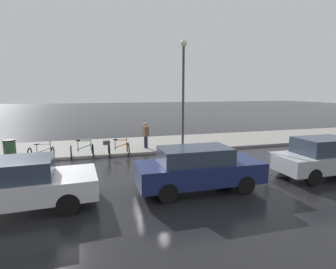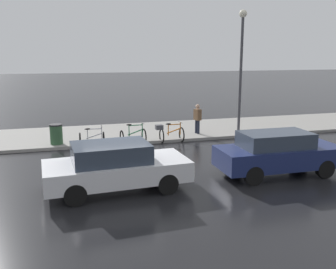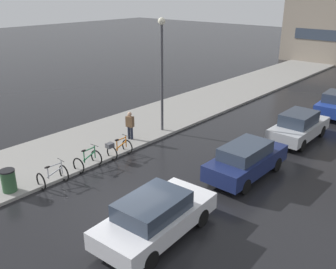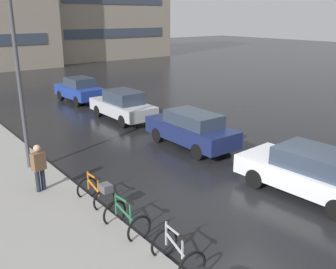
{
  "view_description": "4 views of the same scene",
  "coord_description": "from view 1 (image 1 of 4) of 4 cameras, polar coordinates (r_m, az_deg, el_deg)",
  "views": [
    {
      "loc": [
        10.11,
        1.8,
        3.42
      ],
      "look_at": [
        -1.97,
        5.26,
        1.33
      ],
      "focal_mm": 28.0,
      "sensor_mm": 36.0,
      "label": 1
    },
    {
      "loc": [
        13.05,
        -1.89,
        4.18
      ],
      "look_at": [
        0.66,
        1.62,
        1.37
      ],
      "focal_mm": 40.0,
      "sensor_mm": 36.0,
      "label": 2
    },
    {
      "loc": [
        9.05,
        -7.9,
        7.61
      ],
      "look_at": [
        -1.26,
        3.87,
        1.5
      ],
      "focal_mm": 40.0,
      "sensor_mm": 36.0,
      "label": 3
    },
    {
      "loc": [
        -8.0,
        -6.13,
        5.36
      ],
      "look_at": [
        -0.69,
        3.31,
        1.55
      ],
      "focal_mm": 40.0,
      "sensor_mm": 36.0,
      "label": 4
    }
  ],
  "objects": [
    {
      "name": "ground_plane",
      "position": [
        10.82,
        -25.05,
        -9.91
      ],
      "size": [
        140.0,
        140.0,
        0.0
      ],
      "primitive_type": "plane",
      "color": "black"
    },
    {
      "name": "sidewalk_kerb",
      "position": [
        18.39,
        10.8,
        -1.25
      ],
      "size": [
        4.8,
        60.0,
        0.14
      ],
      "primitive_type": "cube",
      "color": "gray",
      "rests_on": "ground"
    },
    {
      "name": "bicycle_nearest",
      "position": [
        14.22,
        -25.86,
        -3.79
      ],
      "size": [
        0.8,
        1.14,
        1.01
      ],
      "color": "black",
      "rests_on": "ground"
    },
    {
      "name": "car_navy",
      "position": [
        9.17,
        6.62,
        -7.28
      ],
      "size": [
        1.74,
        4.35,
        1.53
      ],
      "color": "navy",
      "rests_on": "ground"
    },
    {
      "name": "trash_bin",
      "position": [
        15.17,
        -31.19,
        -2.95
      ],
      "size": [
        0.58,
        0.58,
        1.05
      ],
      "color": "#2D5133",
      "rests_on": "ground"
    },
    {
      "name": "car_white",
      "position": [
        8.85,
        -30.22,
        -9.32
      ],
      "size": [
        2.16,
        4.5,
        1.5
      ],
      "color": "silver",
      "rests_on": "ground"
    },
    {
      "name": "car_silver",
      "position": [
        12.34,
        30.95,
        -4.24
      ],
      "size": [
        1.75,
        4.28,
        1.59
      ],
      "color": "#B2B5BA",
      "rests_on": "ground"
    },
    {
      "name": "bicycle_third",
      "position": [
        14.07,
        -11.28,
        -2.79
      ],
      "size": [
        0.75,
        1.34,
        0.98
      ],
      "color": "black",
      "rests_on": "ground"
    },
    {
      "name": "bicycle_second",
      "position": [
        14.15,
        -18.2,
        -3.37
      ],
      "size": [
        0.81,
        1.17,
        1.02
      ],
      "color": "black",
      "rests_on": "ground"
    },
    {
      "name": "streetlamp",
      "position": [
        15.27,
        3.34,
        11.47
      ],
      "size": [
        0.38,
        0.38,
        6.26
      ],
      "color": "#424247",
      "rests_on": "ground"
    },
    {
      "name": "pedestrian",
      "position": [
        15.23,
        -4.86,
        -0.04
      ],
      "size": [
        0.44,
        0.32,
        1.64
      ],
      "color": "#1E2333",
      "rests_on": "ground"
    }
  ]
}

